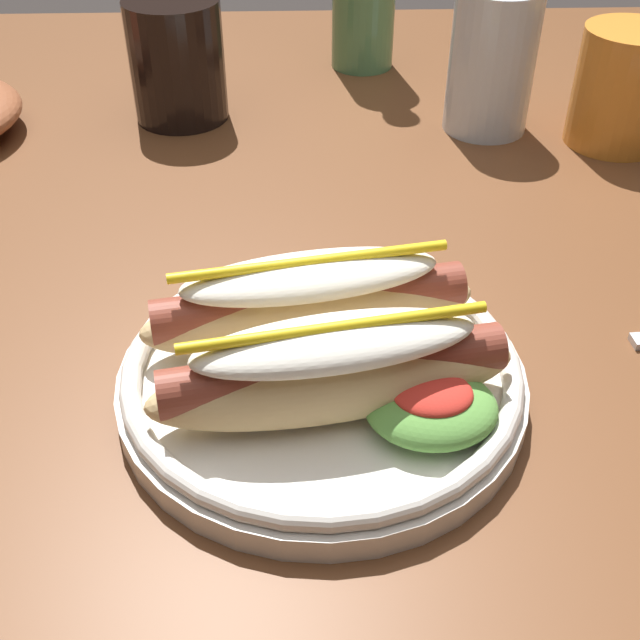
# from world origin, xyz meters

# --- Properties ---
(dining_table) EXTENTS (1.34, 1.07, 0.74)m
(dining_table) POSITION_xyz_m (0.00, 0.00, 0.65)
(dining_table) COLOR brown
(dining_table) RESTS_ON ground_plane
(hot_dog_plate) EXTENTS (0.23, 0.23, 0.08)m
(hot_dog_plate) POSITION_xyz_m (0.05, -0.18, 0.77)
(hot_dog_plate) COLOR silver
(hot_dog_plate) RESTS_ON dining_table
(soda_cup) EXTENTS (0.09, 0.09, 0.11)m
(soda_cup) POSITION_xyz_m (-0.07, 0.21, 0.79)
(soda_cup) COLOR black
(soda_cup) RESTS_ON dining_table
(water_cup) EXTENTS (0.08, 0.08, 0.13)m
(water_cup) POSITION_xyz_m (0.21, 0.18, 0.80)
(water_cup) COLOR silver
(water_cup) RESTS_ON dining_table
(extra_cup) EXTENTS (0.09, 0.09, 0.10)m
(extra_cup) POSITION_xyz_m (0.32, 0.14, 0.79)
(extra_cup) COLOR orange
(extra_cup) RESTS_ON dining_table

